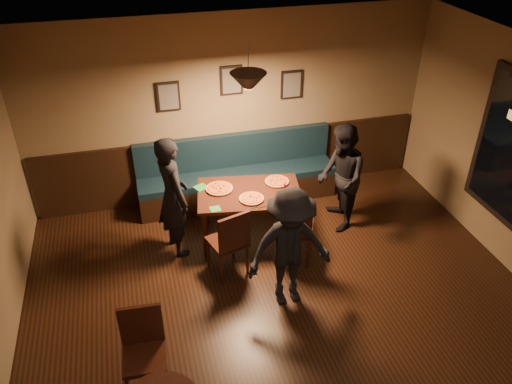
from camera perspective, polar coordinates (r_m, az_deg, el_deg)
floor at (r=5.64m, az=5.86°, el=-18.40°), size 7.00×7.00×0.00m
ceiling at (r=3.90m, az=8.15°, el=8.59°), size 7.00×7.00×0.00m
wall_back at (r=7.53m, az=-2.75°, el=9.29°), size 6.00×0.00×6.00m
wainscot at (r=7.90m, az=-2.53°, el=3.20°), size 5.88×0.06×1.00m
booth_bench at (r=7.67m, az=-2.08°, el=2.25°), size 3.00×0.60×1.00m
picture_left at (r=7.27m, az=-9.81°, el=10.54°), size 0.32×0.04×0.42m
picture_center at (r=7.34m, az=-2.79°, el=12.44°), size 0.32×0.04×0.42m
picture_right at (r=7.62m, az=4.01°, el=11.96°), size 0.32×0.04×0.42m
pendant_lamp at (r=6.07m, az=-0.87°, el=12.15°), size 0.44×0.44×0.25m
dining_table at (r=6.96m, az=-0.74°, el=-2.56°), size 1.50×1.10×0.73m
chair_near_left at (r=6.32m, az=-3.26°, el=-5.43°), size 0.53×0.53×0.96m
chair_near_right at (r=6.54m, az=4.51°, el=-3.92°), size 0.57×0.57×0.98m
diner_left at (r=6.56m, az=-9.33°, el=-0.52°), size 0.56×0.70×1.67m
diner_right at (r=7.07m, az=9.53°, el=1.56°), size 0.70×0.84×1.56m
diner_front at (r=5.75m, az=3.83°, el=-6.36°), size 1.01×0.60×1.53m
pizza_a at (r=6.81m, az=-4.15°, el=0.39°), size 0.47×0.47×0.04m
pizza_b at (r=6.59m, az=-0.51°, el=-0.74°), size 0.39×0.39×0.04m
pizza_c at (r=6.96m, az=2.37°, el=1.20°), size 0.41×0.41×0.04m
soda_glass at (r=6.61m, az=4.42°, el=-0.11°), size 0.10×0.10×0.16m
tabasco_bottle at (r=6.77m, az=3.25°, el=0.64°), size 0.04×0.04×0.13m
napkin_a at (r=6.89m, az=-6.19°, el=0.52°), size 0.22×0.22×0.01m
napkin_b at (r=6.44m, az=-4.60°, el=-1.91°), size 0.14×0.14×0.01m
cutlery_set at (r=6.44m, az=0.13°, el=-1.80°), size 0.17×0.06×0.00m
cafe_chair_far at (r=5.16m, az=-12.44°, el=-17.57°), size 0.44×0.44×0.93m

